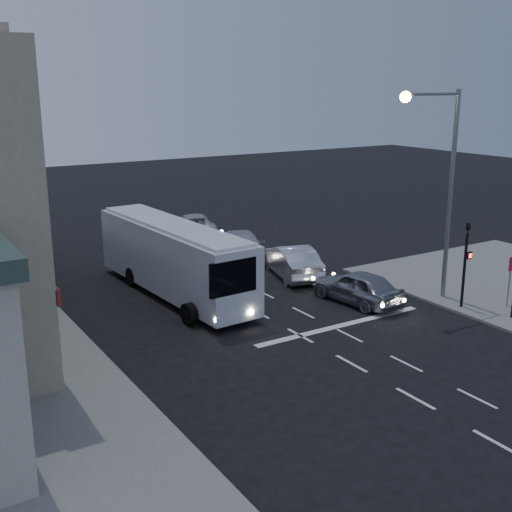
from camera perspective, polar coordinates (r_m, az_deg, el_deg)
ground at (r=23.29m, az=6.87°, el=-8.62°), size 120.00×120.00×0.00m
road_markings at (r=26.43m, az=4.56°, el=-5.61°), size 8.00×30.55×0.01m
tour_bus at (r=29.06m, az=-7.36°, el=-0.05°), size 2.88×10.97×3.33m
car_suv at (r=28.40m, az=9.02°, el=-2.71°), size 2.24×4.51×1.48m
car_sedan_a at (r=31.97m, az=3.20°, el=-0.43°), size 2.91×5.10×1.59m
car_sedan_b at (r=35.61m, az=-1.55°, el=1.13°), size 3.66×5.63×1.52m
car_sedan_c at (r=41.04m, az=-5.57°, el=2.83°), size 3.63×5.42×1.38m
traffic_signal_main at (r=28.17m, az=18.17°, el=0.12°), size 0.25×0.35×4.10m
regulatory_sign at (r=29.09m, az=21.72°, el=-1.43°), size 0.45×0.12×2.20m
streetlight at (r=28.27m, az=16.17°, el=7.19°), size 3.32×0.44×9.00m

